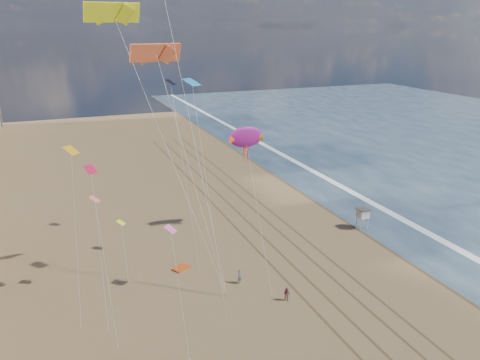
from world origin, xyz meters
The scene contains 9 objects.
wet_sand centered at (19.00, 40.00, 0.00)m, with size 260.00×260.00×0.00m, color #42301E.
foam centered at (23.20, 40.00, 0.00)m, with size 260.00×260.00×0.00m, color white.
tracks centered at (2.55, 30.00, 0.01)m, with size 7.68×120.00×0.01m.
lifeguard_stand centered at (15.46, 25.61, 2.34)m, with size 1.68×1.68×3.04m.
grounded_kite centered at (-11.64, 23.85, 0.11)m, with size 1.99×1.27×0.23m, color #D64B12.
show_kite centered at (-0.11, 31.46, 13.47)m, with size 4.63×8.99×21.40m.
kite_flyer_a centered at (-6.34, 18.17, 0.84)m, with size 0.61×0.40×1.68m, color slate.
kite_flyer_b centered at (-3.05, 13.00, 0.79)m, with size 0.77×0.60×1.59m, color brown.
small_kites centered at (-16.09, 23.62, 14.94)m, with size 14.47×14.88×18.95m.
Camera 1 is at (-23.53, -24.94, 27.61)m, focal length 35.00 mm.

